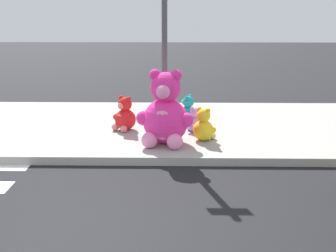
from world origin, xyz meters
TOP-DOWN VIEW (x-y plane):
  - sidewalk at (0.00, 5.20)m, footprint 28.00×4.40m
  - sign_pole at (1.00, 4.40)m, footprint 0.56×0.11m
  - plush_pink_large at (1.02, 3.81)m, footprint 1.07×0.97m
  - plush_red at (0.15, 4.72)m, footprint 0.51×0.52m
  - plush_lavender at (1.63, 4.60)m, footprint 0.41×0.38m
  - plush_teal at (1.48, 5.31)m, footprint 0.45×0.45m
  - plush_yellow at (1.77, 4.03)m, footprint 0.46×0.47m

SIDE VIEW (x-z plane):
  - sidewalk at x=0.00m, z-range 0.00..0.15m
  - plush_lavender at x=1.63m, z-range 0.10..0.64m
  - plush_teal at x=1.48m, z-range 0.09..0.72m
  - plush_yellow at x=1.77m, z-range 0.08..0.74m
  - plush_red at x=0.15m, z-range 0.08..0.80m
  - plush_pink_large at x=1.02m, z-range 0.01..1.41m
  - sign_pole at x=1.00m, z-range 0.25..3.45m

